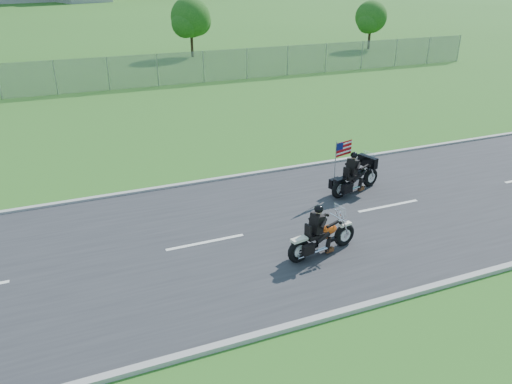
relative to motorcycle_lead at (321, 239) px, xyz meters
name	(u,v)px	position (x,y,z in m)	size (l,w,h in m)	color
ground	(272,230)	(-0.65, 1.67, -0.47)	(420.00, 420.00, 0.00)	#2A551A
road	(272,230)	(-0.65, 1.67, -0.45)	(120.00, 8.00, 0.04)	#28282B
curb_north	(226,178)	(-0.65, 5.72, -0.42)	(120.00, 0.18, 0.12)	#9E9B93
curb_south	(347,311)	(-0.65, -2.38, -0.42)	(120.00, 0.18, 0.12)	#9E9B93
fence	(55,78)	(-5.65, 21.67, 0.53)	(60.00, 0.03, 2.00)	gray
tree_fence_near	(191,19)	(5.39, 31.71, 2.50)	(3.52, 3.28, 4.75)	#382316
tree_fence_far	(371,19)	(21.39, 29.70, 2.17)	(3.08, 2.87, 4.20)	#382316
motorcycle_lead	(321,239)	(0.00, 0.00, 0.00)	(2.19, 0.79, 1.48)	black
motorcycle_follow	(355,178)	(2.98, 3.05, 0.04)	(2.15, 1.00, 1.84)	black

